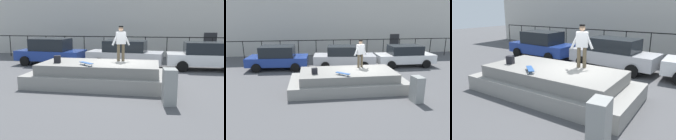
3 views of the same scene
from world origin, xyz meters
TOP-DOWN VIEW (x-y plane):
  - ground_plane at (0.00, 0.00)m, footprint 60.00×60.00m
  - concrete_ledge at (-0.88, -0.48)m, footprint 6.34×2.98m
  - skateboarder at (-0.03, 0.20)m, footprint 0.84×0.39m
  - skateboard at (-1.28, -1.30)m, footprint 0.73×0.67m
  - backpack at (-2.71, -0.88)m, footprint 0.32×0.26m
  - car_blue_sedan_near at (-5.36, 4.45)m, footprint 4.52×2.40m
  - car_silver_sedan_mid at (-0.32, 4.26)m, footprint 4.83×2.39m
  - car_white_sedan_far at (4.51, 4.10)m, footprint 4.52×2.04m
  - utility_box at (2.06, -2.72)m, footprint 0.49×0.64m
  - fence_row at (-0.00, 7.73)m, footprint 24.06×0.06m
  - warehouse_building at (0.00, 13.17)m, footprint 29.76×7.41m

SIDE VIEW (x-z plane):
  - ground_plane at x=0.00m, z-range 0.00..0.00m
  - concrete_ledge at x=-0.88m, z-range -0.05..0.97m
  - utility_box at x=2.06m, z-range 0.00..1.25m
  - car_white_sedan_far at x=4.51m, z-range 0.02..1.67m
  - car_silver_sedan_mid at x=-0.32m, z-range 0.02..1.70m
  - car_blue_sedan_near at x=-5.36m, z-range 0.01..1.75m
  - skateboard at x=-1.28m, z-range 1.06..1.18m
  - fence_row at x=0.00m, z-range 0.30..2.05m
  - backpack at x=-2.71m, z-range 1.02..1.34m
  - skateboarder at x=-0.03m, z-range 1.14..2.75m
  - warehouse_building at x=0.00m, z-range 0.01..7.20m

